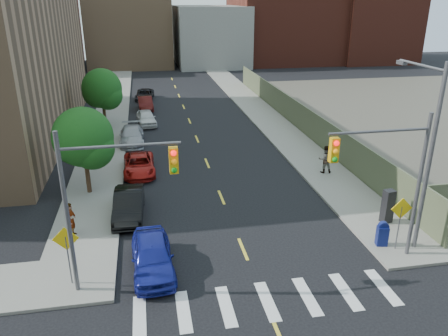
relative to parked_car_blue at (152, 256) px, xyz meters
name	(u,v)px	position (x,y,z in m)	size (l,w,h in m)	color
sidewalk_nw	(114,102)	(-3.38, 34.50, -0.69)	(3.50, 73.00, 0.15)	gray
sidewalk_ne	(244,97)	(12.12, 34.50, -0.69)	(3.50, 73.00, 0.15)	gray
fence_north	(296,114)	(13.97, 21.00, 0.49)	(0.12, 44.00, 2.50)	#64694A
bg_bldg_west	(31,32)	(-17.63, 63.00, 5.24)	(14.00, 18.00, 12.00)	#592319
bg_bldg_midwest	(129,21)	(-1.63, 65.00, 6.74)	(14.00, 16.00, 15.00)	#8C6B4C
bg_bldg_center	(210,36)	(12.37, 63.00, 4.24)	(12.00, 16.00, 10.00)	gray
bg_bldg_east	(283,17)	(26.37, 65.00, 7.24)	(18.00, 18.00, 16.00)	#592319
bg_bldg_fareast	(369,11)	(42.37, 63.00, 8.24)	(14.00, 16.00, 18.00)	#592319
signal_nw	(105,191)	(-1.61, -1.00, 3.76)	(4.59, 0.30, 7.00)	#59595E
signal_ne	(390,170)	(10.36, -1.00, 3.76)	(4.59, 0.30, 7.00)	#59595E
streetlight_ne	(426,145)	(12.57, -0.10, 4.46)	(0.25, 3.70, 9.00)	#59595E
warn_sign_nw	(67,245)	(-3.43, -0.50, 1.23)	(1.06, 0.06, 2.83)	#59595E
warn_sign_ne	(401,214)	(11.57, -0.50, 1.23)	(1.06, 0.06, 2.83)	#59595E
warn_sign_midwest	(96,144)	(-3.43, 13.00, 1.23)	(1.06, 0.06, 2.83)	#59595E
tree_west_near	(83,141)	(-3.63, 9.05, 2.71)	(3.66, 3.64, 5.52)	#332114
tree_west_far	(102,91)	(-3.63, 24.05, 2.71)	(3.66, 3.64, 5.52)	#332114
parked_car_blue	(152,256)	(0.00, 0.00, 0.00)	(1.80, 4.48, 1.53)	navy
parked_car_black	(129,204)	(-1.13, 5.49, -0.03)	(1.56, 4.48, 1.48)	black
parked_car_red	(139,165)	(-0.55, 11.92, -0.13)	(2.10, 4.55, 1.27)	#9F140F
parked_car_silver	(132,136)	(-1.13, 18.75, -0.07)	(1.95, 4.79, 1.39)	#9D9FA4
parked_car_white	(146,118)	(0.17, 24.33, -0.07)	(1.65, 4.10, 1.40)	silver
parked_car_maroon	(145,103)	(0.17, 30.42, -0.06)	(1.49, 4.28, 1.41)	#400E0C
parked_car_grey	(145,95)	(0.17, 35.57, -0.16)	(2.01, 4.37, 1.21)	black
mailbox	(382,234)	(11.06, -0.07, 0.00)	(0.58, 0.49, 1.27)	navy
payphone	(388,206)	(12.51, 2.07, 0.31)	(0.55, 0.45, 1.85)	black
pedestrian_west	(71,220)	(-3.91, 3.59, 0.30)	(0.67, 0.44, 1.84)	gray
pedestrian_east	(325,159)	(12.03, 9.38, 0.35)	(0.94, 0.73, 1.93)	gray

